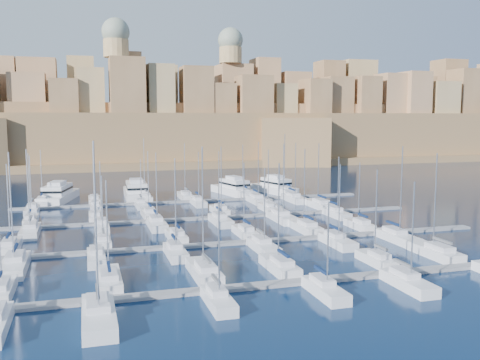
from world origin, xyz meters
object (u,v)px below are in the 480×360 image
object	(u,v)px
sailboat_2	(204,271)
sailboat_4	(376,259)
motor_yacht_c	(233,188)
motor_yacht_a	(58,194)
motor_yacht_b	(136,191)
sailboat_0	(1,290)
motor_yacht_d	(275,187)

from	to	relation	value
sailboat_2	sailboat_4	world-z (taller)	sailboat_2
sailboat_2	motor_yacht_c	xyz separation A→B (m)	(23.26, 69.36, 0.95)
motor_yacht_a	motor_yacht_b	bearing A→B (deg)	0.31
motor_yacht_c	sailboat_2	bearing A→B (deg)	-108.54
motor_yacht_b	motor_yacht_c	distance (m)	25.27
sailboat_0	motor_yacht_b	bearing A→B (deg)	72.88
sailboat_0	motor_yacht_a	size ratio (longest dim) A/B	0.69
sailboat_4	motor_yacht_d	distance (m)	70.96
motor_yacht_d	motor_yacht_b	bearing A→B (deg)	177.74
sailboat_2	sailboat_4	distance (m)	24.34
sailboat_0	sailboat_4	bearing A→B (deg)	-0.32
sailboat_0	motor_yacht_d	size ratio (longest dim) A/B	0.81
sailboat_0	motor_yacht_d	distance (m)	91.30
motor_yacht_b	motor_yacht_c	xyz separation A→B (m)	(25.24, -1.22, 0.00)
motor_yacht_a	motor_yacht_d	size ratio (longest dim) A/B	1.18
motor_yacht_c	sailboat_0	bearing A→B (deg)	-123.95
motor_yacht_a	motor_yacht_c	bearing A→B (deg)	-1.45
sailboat_0	sailboat_4	world-z (taller)	sailboat_4
motor_yacht_b	motor_yacht_d	distance (m)	36.77
sailboat_4	motor_yacht_d	bearing A→B (deg)	81.54
motor_yacht_a	sailboat_0	bearing A→B (deg)	-92.58
sailboat_0	motor_yacht_a	world-z (taller)	sailboat_0
sailboat_2	motor_yacht_a	size ratio (longest dim) A/B	0.88
motor_yacht_b	motor_yacht_a	bearing A→B (deg)	-179.69
sailboat_2	motor_yacht_b	xyz separation A→B (m)	(-1.98, 70.58, 0.95)
motor_yacht_b	motor_yacht_d	bearing A→B (deg)	-2.26
sailboat_4	motor_yacht_d	world-z (taller)	sailboat_4
sailboat_2	sailboat_0	bearing A→B (deg)	-178.14
sailboat_4	motor_yacht_a	distance (m)	84.54
motor_yacht_d	motor_yacht_a	bearing A→B (deg)	178.61
motor_yacht_c	motor_yacht_b	bearing A→B (deg)	177.24
sailboat_2	motor_yacht_a	distance (m)	73.47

